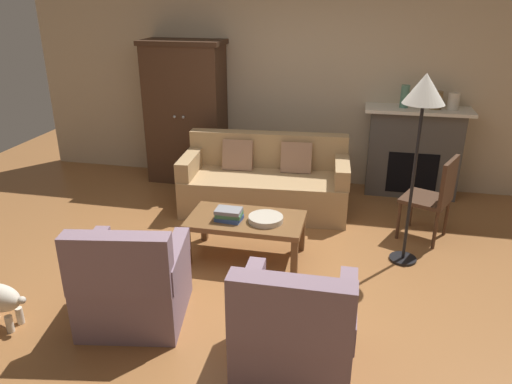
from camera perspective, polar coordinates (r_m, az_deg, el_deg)
ground_plane at (r=4.59m, az=-0.46°, el=-9.32°), size 9.60×9.60×0.00m
back_wall at (r=6.50m, az=4.62°, el=13.32°), size 7.20×0.10×2.80m
fireplace at (r=6.42m, az=17.93°, el=4.55°), size 1.26×0.48×1.12m
armoire at (r=6.61m, az=-8.18°, el=9.21°), size 1.06×0.57×1.86m
couch at (r=5.76m, az=1.09°, el=1.02°), size 1.97×0.99×0.86m
coffee_table at (r=4.66m, az=-1.19°, el=-3.67°), size 1.10×0.60×0.42m
fruit_bowl at (r=4.56m, az=1.15°, el=-3.17°), size 0.33×0.33×0.05m
book_stack at (r=4.58m, az=-3.19°, el=-2.65°), size 0.26×0.19×0.11m
mantel_vase_jade at (r=6.22m, az=17.03°, el=10.67°), size 0.10×0.10×0.27m
mantel_vase_bronze at (r=6.26m, az=20.32°, el=10.06°), size 0.15×0.15×0.21m
mantel_vase_cream at (r=6.30m, az=22.13°, el=9.82°), size 0.13×0.13×0.20m
armchair_near_left at (r=3.95m, az=-14.26°, el=-10.50°), size 0.89×0.89×0.88m
armchair_near_right at (r=3.38m, az=4.53°, el=-16.01°), size 0.79×0.78×0.88m
side_chair_wooden at (r=5.28m, az=20.25°, el=-0.21°), size 0.58×0.58×0.90m
floor_lamp at (r=4.45m, az=19.02°, el=10.04°), size 0.36×0.36×1.79m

